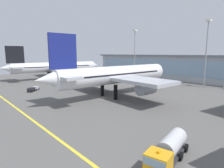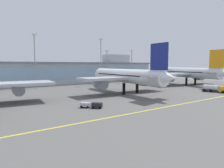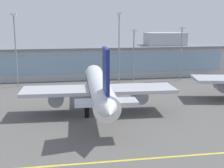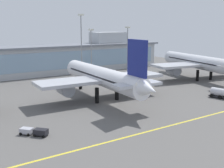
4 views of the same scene
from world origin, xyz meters
The scene contains 8 objects.
ground_plane centered at (0.00, 0.00, 0.00)m, with size 180.00×180.00×0.00m, color #5B5956.
taxiway_centreline_stripe centered at (0.00, -22.00, 0.01)m, with size 144.00×0.50×0.01m, color yellow.
terminal_building centered at (1.80, 53.95, 6.69)m, with size 120.20×14.00×17.58m.
airliner_near_right centered at (0.73, 4.72, 6.50)m, with size 37.87×47.95×17.78m.
apron_light_mast_west centered at (18.77, 43.40, 13.11)m, with size 1.80×1.80×19.44m.
apron_light_mast_centre centered at (-23.23, 40.39, 16.17)m, with size 1.80×1.80×24.91m.
apron_light_mast_east centered at (36.69, 41.67, 13.62)m, with size 1.80×1.80×20.33m.
apron_light_mast_far_east centered at (12.56, 40.28, 16.40)m, with size 1.80×1.80×25.34m.
Camera 3 is at (-8.43, -68.25, 22.90)m, focal length 49.31 mm.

